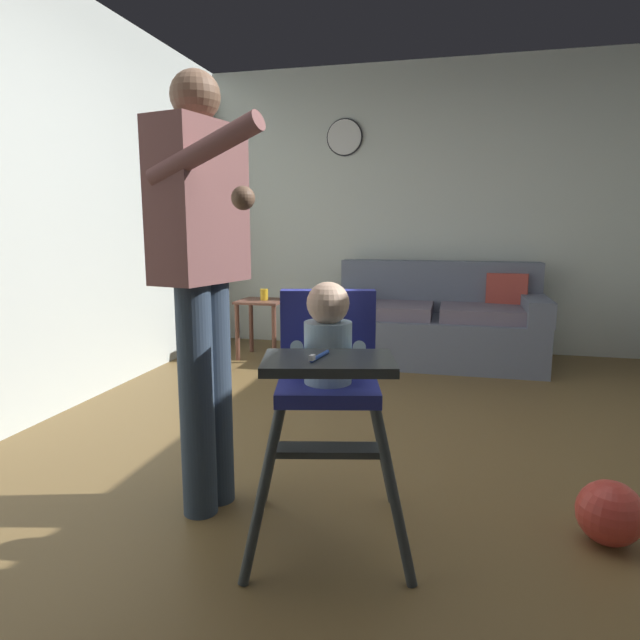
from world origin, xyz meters
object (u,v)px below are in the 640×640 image
toy_ball (610,513)px  high_chair (328,364)px  sippy_cup (264,295)px  wall_clock (345,137)px  adult_standing (203,271)px  side_table (262,315)px  couch (437,323)px

toy_ball → high_chair: bearing=-167.8°
high_chair → sippy_cup: high_chair is taller
wall_clock → toy_ball: bearing=-62.7°
adult_standing → toy_ball: (1.56, 0.10, -0.87)m
high_chair → toy_ball: 1.19m
high_chair → wall_clock: bearing=177.4°
high_chair → sippy_cup: 2.99m
side_table → sippy_cup: sippy_cup is taller
adult_standing → wall_clock: size_ratio=5.05×
sippy_cup → wall_clock: size_ratio=0.29×
adult_standing → sippy_cup: adult_standing is taller
adult_standing → side_table: adult_standing is taller
high_chair → adult_standing: (-0.53, 0.12, 0.31)m
couch → high_chair: high_chair is taller
couch → adult_standing: bearing=-16.4°
toy_ball → side_table: 3.39m
toy_ball → sippy_cup: size_ratio=2.40×
adult_standing → wall_clock: wall_clock is taller
adult_standing → couch: bearing=86.2°
wall_clock → side_table: bearing=-130.5°
couch → sippy_cup: couch is taller
couch → adult_standing: adult_standing is taller
wall_clock → high_chair: bearing=-79.6°
side_table → toy_ball: bearing=-48.0°
adult_standing → sippy_cup: (-0.68, 2.61, -0.42)m
adult_standing → sippy_cup: bearing=117.2°
toy_ball → sippy_cup: bearing=131.7°
side_table → sippy_cup: size_ratio=5.20×
couch → side_table: size_ratio=3.44×
couch → toy_ball: 2.84m
high_chair → adult_standing: 0.63m
high_chair → sippy_cup: (-1.21, 2.73, -0.11)m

